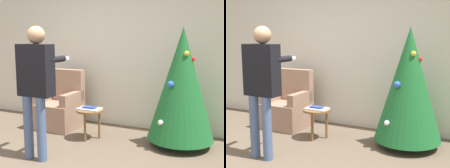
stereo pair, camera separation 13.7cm
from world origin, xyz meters
The scene contains 7 objects.
wall_back centered at (0.00, 2.23, 1.35)m, with size 8.00×0.06×2.70m.
christmas_tree centered at (1.31, 1.62, 0.90)m, with size 0.94×0.94×1.70m.
armchair centered at (-0.79, 1.66, 0.34)m, with size 0.71×0.66×0.98m.
person_standing centered at (-0.26, 0.40, 1.02)m, with size 0.47×0.57×1.70m.
side_stool centered at (-0.01, 1.33, 0.39)m, with size 0.42×0.42×0.46m.
laptop centered at (-0.01, 1.33, 0.47)m, with size 0.35×0.23×0.02m.
book centered at (-0.01, 1.33, 0.49)m, with size 0.20×0.11×0.02m.
Camera 2 is at (2.36, -2.65, 1.60)m, focal length 50.00 mm.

